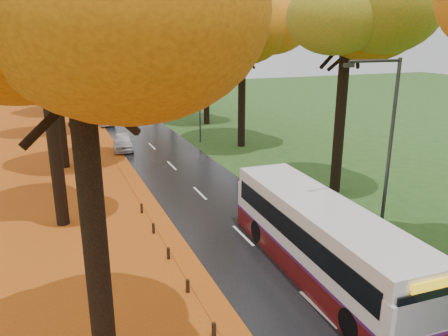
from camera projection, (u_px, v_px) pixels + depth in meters
road at (168, 162)px, 31.34m from camera, size 6.50×90.00×0.04m
centre_line at (168, 162)px, 31.34m from camera, size 0.12×90.00×0.01m
leaf_verge at (32, 177)px, 28.10m from camera, size 12.00×90.00×0.02m
leaf_drift at (125, 166)px, 30.24m from camera, size 0.90×90.00×0.01m
trees_left at (45, 22)px, 27.81m from camera, size 9.20×74.00×13.88m
trees_right at (249, 22)px, 32.81m from camera, size 9.30×74.20×13.96m
streetlamp_near at (385, 148)px, 16.33m from camera, size 2.45×0.18×8.00m
streetlamp_mid at (197, 87)px, 35.83m from camera, size 2.45×0.18×8.00m
streetlamp_far at (141, 69)px, 55.32m from camera, size 2.45×0.18×8.00m
bus at (320, 237)px, 16.32m from camera, size 2.89×10.76×2.81m
car_white at (123, 142)px, 34.52m from camera, size 2.06×3.99×1.30m
car_silver at (105, 118)px, 44.17m from camera, size 1.64×4.05×1.31m
car_dark at (94, 105)px, 52.66m from camera, size 3.25×4.99×1.35m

